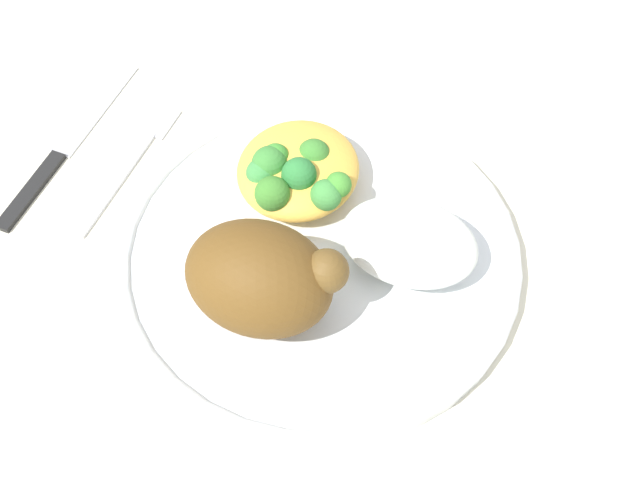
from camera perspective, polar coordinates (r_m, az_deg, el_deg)
ground_plane at (r=0.60m, az=-0.00°, el=-1.45°), size 2.00×2.00×0.00m
plate at (r=0.60m, az=-0.00°, el=-0.98°), size 0.29×0.29×0.02m
roasted_chicken at (r=0.53m, az=-4.04°, el=-2.64°), size 0.11×0.08×0.07m
rice_pile at (r=0.57m, az=6.18°, el=-0.11°), size 0.10×0.07×0.04m
mac_cheese_with_broccoli at (r=0.61m, az=-1.67°, el=4.79°), size 0.09×0.10×0.04m
fork at (r=0.67m, az=-12.81°, el=5.48°), size 0.02×0.14×0.01m
knife at (r=0.69m, az=-17.62°, el=5.67°), size 0.02×0.19×0.01m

